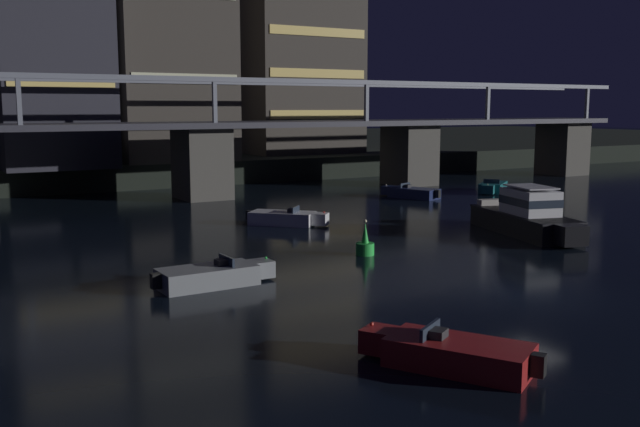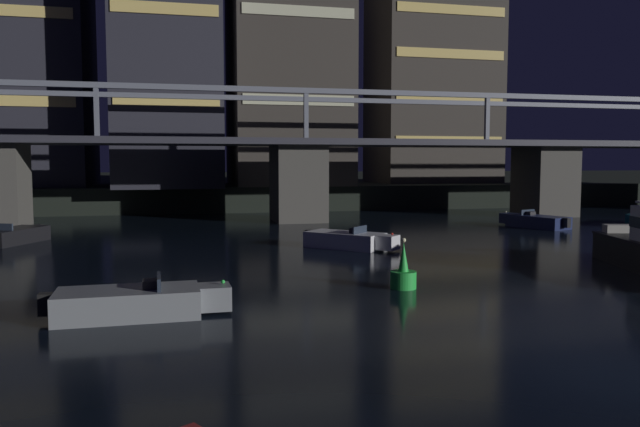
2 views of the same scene
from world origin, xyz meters
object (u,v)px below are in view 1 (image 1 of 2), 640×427
river_bridge (202,147)px  speedboat_mid_center (412,193)px  tower_east_tall (297,54)px  speedboat_far_center (451,353)px  channel_buoy (365,245)px  speedboat_mid_left (286,218)px  cabin_cruiser_near_left (527,216)px  speedboat_near_center (213,276)px  speedboat_near_right (493,187)px

river_bridge → speedboat_mid_center: river_bridge is taller
tower_east_tall → speedboat_mid_center: bearing=-97.1°
speedboat_far_center → channel_buoy: size_ratio=2.76×
speedboat_mid_center → river_bridge: bearing=150.7°
river_bridge → speedboat_mid_left: size_ratio=19.83×
river_bridge → tower_east_tall: 25.57m
cabin_cruiser_near_left → river_bridge: bearing=111.8°
speedboat_far_center → river_bridge: bearing=78.7°
tower_east_tall → speedboat_mid_left: (-17.89, -31.28, -12.44)m
cabin_cruiser_near_left → speedboat_near_center: (-19.92, -2.20, -0.64)m
speedboat_near_right → speedboat_far_center: same height
tower_east_tall → cabin_cruiser_near_left: 43.48m
river_bridge → tower_east_tall: (17.53, 16.40, 8.80)m
river_bridge → speedboat_mid_center: 16.99m
channel_buoy → speedboat_mid_left: bearing=84.9°
speedboat_mid_center → tower_east_tall: bearing=82.9°
speedboat_near_right → cabin_cruiser_near_left: bearing=-128.4°
cabin_cruiser_near_left → speedboat_mid_center: size_ratio=1.83×
river_bridge → speedboat_mid_left: (-0.36, -14.87, -3.63)m
speedboat_near_right → speedboat_far_center: size_ratio=0.97×
speedboat_near_right → speedboat_mid_center: size_ratio=0.92×
speedboat_mid_left → speedboat_near_center: bearing=-128.6°
speedboat_near_right → speedboat_mid_left: same height
river_bridge → channel_buoy: 25.24m
tower_east_tall → cabin_cruiser_near_left: (-7.62, -41.15, -11.80)m
speedboat_near_right → speedboat_far_center: (-30.69, -30.61, 0.00)m
speedboat_near_right → channel_buoy: 29.26m
speedboat_mid_left → channel_buoy: 10.12m
speedboat_mid_left → speedboat_mid_center: same height
channel_buoy → speedboat_mid_center: bearing=46.9°
cabin_cruiser_near_left → speedboat_mid_center: (4.57, 16.63, -0.64)m
tower_east_tall → speedboat_mid_left: tower_east_tall is taller
speedboat_near_right → channel_buoy: (-24.13, -16.55, 0.06)m
speedboat_near_center → speedboat_far_center: 12.28m
river_bridge → speedboat_near_center: river_bridge is taller
cabin_cruiser_near_left → speedboat_far_center: size_ratio=1.93×
river_bridge → speedboat_mid_center: bearing=-29.3°
speedboat_near_center → speedboat_mid_left: bearing=51.4°
river_bridge → speedboat_mid_left: 15.32m
cabin_cruiser_near_left → speedboat_mid_left: bearing=136.1°
tower_east_tall → channel_buoy: bearing=-114.4°
river_bridge → speedboat_mid_left: bearing=-91.4°
river_bridge → speedboat_far_center: bearing=-101.3°
tower_east_tall → channel_buoy: size_ratio=12.28×
speedboat_near_center → speedboat_mid_left: (9.65, 12.07, 0.00)m
speedboat_mid_left → speedboat_far_center: bearing=-107.2°
speedboat_near_center → speedboat_mid_center: 30.89m
river_bridge → cabin_cruiser_near_left: river_bridge is taller
river_bridge → speedboat_far_center: river_bridge is taller
speedboat_mid_center → speedboat_far_center: 38.11m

